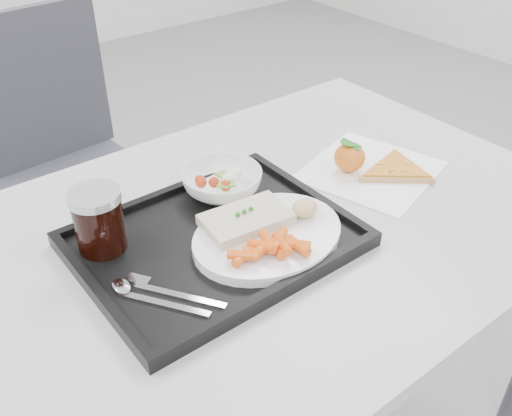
{
  "coord_description": "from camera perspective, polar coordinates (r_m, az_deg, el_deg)",
  "views": [
    {
      "loc": [
        -0.52,
        -0.35,
        1.37
      ],
      "look_at": [
        0.01,
        0.32,
        0.77
      ],
      "focal_mm": 40.0,
      "sensor_mm": 36.0,
      "label": 1
    }
  ],
  "objects": [
    {
      "name": "pizza_slice",
      "position": [
        1.2,
        13.84,
        3.74
      ],
      "size": [
        0.22,
        0.22,
        0.02
      ],
      "color": "tan",
      "rests_on": "napkin"
    },
    {
      "name": "bread_roll",
      "position": [
        0.99,
        4.88,
        0.0
      ],
      "size": [
        0.06,
        0.05,
        0.03
      ],
      "color": "#EDD586",
      "rests_on": "dinner_plate"
    },
    {
      "name": "tray",
      "position": [
        0.98,
        -4.14,
        -3.33
      ],
      "size": [
        0.45,
        0.35,
        0.03
      ],
      "color": "black",
      "rests_on": "table"
    },
    {
      "name": "fish_fillet",
      "position": [
        0.97,
        -0.99,
        -1.12
      ],
      "size": [
        0.16,
        0.11,
        0.03
      ],
      "color": "beige",
      "rests_on": "dinner_plate"
    },
    {
      "name": "tangerine",
      "position": [
        1.18,
        9.34,
        5.04
      ],
      "size": [
        0.07,
        0.07,
        0.07
      ],
      "color": "orange",
      "rests_on": "napkin"
    },
    {
      "name": "salad_bowl",
      "position": [
        1.08,
        -3.43,
        2.59
      ],
      "size": [
        0.15,
        0.15,
        0.05
      ],
      "color": "white",
      "rests_on": "tray"
    },
    {
      "name": "dinner_plate",
      "position": [
        0.96,
        1.17,
        -2.82
      ],
      "size": [
        0.27,
        0.27,
        0.02
      ],
      "color": "white",
      "rests_on": "tray"
    },
    {
      "name": "carrot_pile",
      "position": [
        0.91,
        1.46,
        -3.91
      ],
      "size": [
        0.13,
        0.08,
        0.03
      ],
      "color": "#DE5211",
      "rests_on": "dinner_plate"
    },
    {
      "name": "chair",
      "position": [
        1.78,
        -18.76,
        5.34
      ],
      "size": [
        0.45,
        0.45,
        0.93
      ],
      "color": "#35353D",
      "rests_on": "ground"
    },
    {
      "name": "napkin",
      "position": [
        1.21,
        11.41,
        3.69
      ],
      "size": [
        0.31,
        0.3,
        0.0
      ],
      "color": "white",
      "rests_on": "table"
    },
    {
      "name": "salad_contents",
      "position": [
        1.07,
        -3.11,
        2.98
      ],
      "size": [
        0.1,
        0.07,
        0.02
      ],
      "color": "#A52D0E",
      "rests_on": "salad_bowl"
    },
    {
      "name": "cutlery",
      "position": [
        0.88,
        -10.39,
        -8.37
      ],
      "size": [
        0.13,
        0.16,
        0.01
      ],
      "color": "silver",
      "rests_on": "tray"
    },
    {
      "name": "cola_glass",
      "position": [
        0.96,
        -15.48,
        -1.11
      ],
      "size": [
        0.08,
        0.08,
        0.11
      ],
      "color": "black",
      "rests_on": "tray"
    },
    {
      "name": "table",
      "position": [
        1.08,
        0.4,
        -4.37
      ],
      "size": [
        1.2,
        0.8,
        0.75
      ],
      "color": "#AEAEB0",
      "rests_on": "ground"
    }
  ]
}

